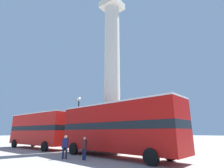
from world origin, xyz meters
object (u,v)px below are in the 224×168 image
Objects in this scene: bus_a at (116,127)px; street_lamp at (78,119)px; equestrian_statue at (78,133)px; pedestrian_near_lamp at (84,147)px; pedestrian_by_plinth at (65,146)px; bus_b at (40,129)px; monument_column at (112,96)px.

street_lamp is (-7.73, 2.51, 1.17)m from bus_a.
equestrian_statue reaches higher than bus_a.
street_lamp is (7.65, -6.61, 1.82)m from equestrian_statue.
bus_a is 7.14× the size of pedestrian_near_lamp.
bus_b is at bearing 121.73° from pedestrian_by_plinth.
monument_column is 4.96m from street_lamp.
street_lamp is (4.31, 2.38, 1.19)m from bus_b.
street_lamp is at bearing 28.97° from bus_b.
bus_b is 1.66× the size of street_lamp.
street_lamp is at bearing 93.14° from pedestrian_by_plinth.
street_lamp is 7.99m from pedestrian_by_plinth.
bus_a reaches higher than bus_b.
bus_a is 17.89m from equestrian_statue.
pedestrian_near_lamp is (6.73, -5.01, -2.64)m from street_lamp.
monument_column reaches higher than pedestrian_by_plinth.
bus_a is at bearing -0.57° from bus_b.
bus_b is 11.44m from pedestrian_near_lamp.
bus_a is at bearing -48.13° from monument_column.
monument_column reaches higher than bus_a.
pedestrian_near_lamp is at bearing -21.31° from pedestrian_by_plinth.
pedestrian_near_lamp is 1.66m from pedestrian_by_plinth.
pedestrian_by_plinth is (-2.57, -3.02, -1.40)m from bus_a.
bus_b is (-8.05, -4.32, -3.81)m from monument_column.
monument_column is 2.01× the size of bus_b.
equestrian_statue is 18.51m from pedestrian_near_lamp.
bus_a is at bearing 77.46° from pedestrian_near_lamp.
equestrian_statue is (-3.34, 8.99, -0.64)m from bus_b.
bus_a reaches higher than pedestrian_by_plinth.
street_lamp reaches higher than pedestrian_by_plinth.
monument_column reaches higher than bus_b.
street_lamp is at bearing -152.56° from monument_column.
bus_a is (3.99, -4.45, -3.79)m from monument_column.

